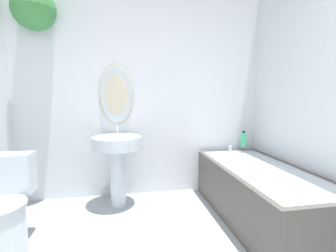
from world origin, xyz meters
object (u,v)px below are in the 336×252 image
at_px(pedestal_sink, 117,154).
at_px(bathtub, 261,193).
at_px(toilet, 0,217).
at_px(shampoo_bottle, 243,139).

relative_size(pedestal_sink, bathtub, 0.53).
bearing_deg(pedestal_sink, toilet, -141.12).
height_order(toilet, pedestal_sink, pedestal_sink).
bearing_deg(toilet, shampoo_bottle, 18.47).
bearing_deg(toilet, bathtub, 3.28).
xyz_separation_m(pedestal_sink, shampoo_bottle, (1.50, 0.10, 0.10)).
bearing_deg(toilet, pedestal_sink, 38.88).
xyz_separation_m(toilet, pedestal_sink, (0.85, 0.68, 0.28)).
bearing_deg(bathtub, pedestal_sink, 157.68).
height_order(pedestal_sink, shampoo_bottle, pedestal_sink).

